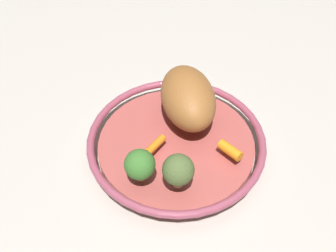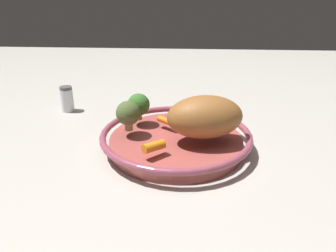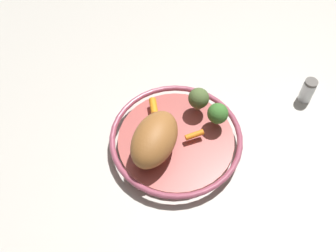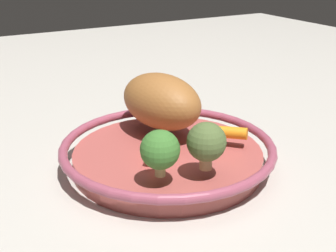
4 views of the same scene
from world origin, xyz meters
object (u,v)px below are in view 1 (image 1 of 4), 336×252
at_px(roast_chicken_piece, 188,98).
at_px(baby_carrot_back, 230,150).
at_px(serving_bowl, 176,145).
at_px(broccoli_floret_large, 140,165).
at_px(baby_carrot_left, 155,145).
at_px(broccoli_floret_edge, 178,170).

relative_size(roast_chicken_piece, baby_carrot_back, 3.45).
xyz_separation_m(serving_bowl, broccoli_floret_large, (-0.09, 0.06, 0.06)).
bearing_deg(broccoli_floret_large, baby_carrot_left, -19.64).
bearing_deg(roast_chicken_piece, baby_carrot_back, -143.95).
distance_m(baby_carrot_back, broccoli_floret_large, 0.17).
relative_size(baby_carrot_back, broccoli_floret_large, 0.72).
bearing_deg(serving_bowl, broccoli_floret_edge, 179.88).
relative_size(serving_bowl, broccoli_floret_large, 5.24).
xyz_separation_m(roast_chicken_piece, broccoli_floret_large, (-0.15, 0.08, -0.01)).
bearing_deg(baby_carrot_back, roast_chicken_piece, 36.05).
distance_m(serving_bowl, roast_chicken_piece, 0.09).
height_order(roast_chicken_piece, baby_carrot_back, roast_chicken_piece).
height_order(broccoli_floret_large, broccoli_floret_edge, broccoli_floret_edge).
height_order(roast_chicken_piece, broccoli_floret_large, roast_chicken_piece).
bearing_deg(broccoli_floret_large, roast_chicken_piece, -29.36).
bearing_deg(baby_carrot_left, baby_carrot_back, -96.59).
height_order(baby_carrot_left, broccoli_floret_edge, broccoli_floret_edge).
xyz_separation_m(roast_chicken_piece, broccoli_floret_edge, (-0.16, 0.02, -0.01)).
relative_size(baby_carrot_left, broccoli_floret_edge, 0.71).
bearing_deg(broccoli_floret_edge, serving_bowl, -0.12).
distance_m(baby_carrot_left, broccoli_floret_large, 0.08).
height_order(serving_bowl, baby_carrot_back, baby_carrot_back).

